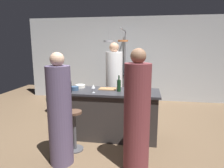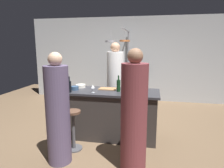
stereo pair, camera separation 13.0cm
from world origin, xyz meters
The scene contains 22 objects.
ground_plane centered at (0.00, 0.00, 0.00)m, with size 9.00×9.00×0.00m, color brown.
back_wall centered at (0.00, 2.85, 1.30)m, with size 6.40×0.16×2.60m, color #B2B7BC.
kitchen_island centered at (0.00, 0.00, 0.45)m, with size 1.80×0.72×0.90m.
stove_range centered at (0.00, 2.45, 0.45)m, with size 0.80×0.64×0.89m.
chef centered at (-0.08, 0.89, 0.83)m, with size 0.38×0.38×1.80m.
bar_stool_right centered at (0.51, -0.62, 0.38)m, with size 0.28×0.28×0.68m.
guest_right centered at (0.53, -0.97, 0.79)m, with size 0.36×0.36×1.70m.
bar_stool_left centered at (-0.50, -0.62, 0.38)m, with size 0.28×0.28×0.68m.
guest_left centered at (-0.57, -1.00, 0.76)m, with size 0.35×0.35×1.64m.
overhead_pot_rack centered at (-0.06, 1.98, 1.62)m, with size 0.61×1.41×2.17m.
potted_plant centered at (-1.74, 1.16, 0.30)m, with size 0.36×0.36×0.52m.
cutting_board centered at (-0.08, 0.12, 0.91)m, with size 0.32×0.22×0.02m, color #997047.
pepper_mill centered at (0.65, -0.09, 1.01)m, with size 0.05×0.05×0.21m, color #382319.
wine_bottle_red centered at (0.16, -0.02, 1.01)m, with size 0.07×0.07×0.30m.
wine_bottle_amber centered at (0.37, -0.09, 1.01)m, with size 0.07×0.07×0.29m.
wine_bottle_dark centered at (-0.70, -0.27, 1.01)m, with size 0.07×0.07×0.29m.
wine_glass_by_chef centered at (0.34, 0.07, 1.01)m, with size 0.07×0.07×0.15m.
wine_glass_near_left_guest centered at (0.64, -0.25, 1.01)m, with size 0.07×0.07×0.15m.
wine_glass_near_right_guest centered at (-0.28, -0.20, 1.01)m, with size 0.07×0.07×0.15m.
mixing_bowl_ceramic centered at (-0.65, 0.18, 0.93)m, with size 0.19×0.19×0.06m, color silver.
mixing_bowl_blue centered at (-0.68, -0.06, 0.94)m, with size 0.15×0.15×0.07m, color #334C6B.
mixing_bowl_wooden centered at (0.57, 0.04, 0.94)m, with size 0.14×0.14×0.08m, color brown.
Camera 2 is at (0.76, -3.58, 1.73)m, focal length 32.27 mm.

